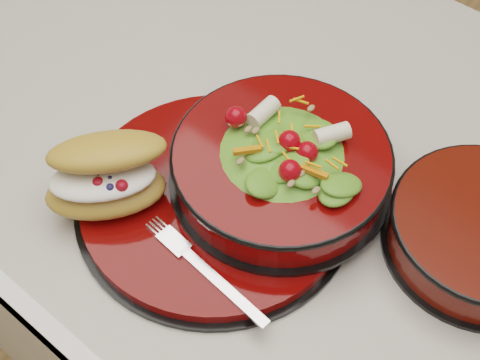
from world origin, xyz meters
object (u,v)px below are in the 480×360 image
Objects in this scene: dinner_plate at (215,198)px; croissant at (107,176)px; fork at (208,272)px; island_counter at (272,299)px; salad_bowl at (281,159)px.

croissant is (-0.08, -0.08, 0.05)m from dinner_plate.
fork reaches higher than dinner_plate.
dinner_plate is at bearing 42.15° from fork.
island_counter is at bearing 21.26° from fork.
island_counter is at bearing 121.71° from salad_bowl.
croissant reaches higher than fork.
dinner_plate is 1.99× the size of croissant.
dinner_plate is 0.09m from salad_bowl.
salad_bowl reaches higher than island_counter.
salad_bowl is at bearing -58.29° from island_counter.
island_counter is 0.52m from fork.
island_counter is 3.85× the size of dinner_plate.
dinner_plate is 0.13m from croissant.
fork is (0.06, -0.22, 0.47)m from island_counter.
dinner_plate is (0.00, -0.14, 0.46)m from island_counter.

